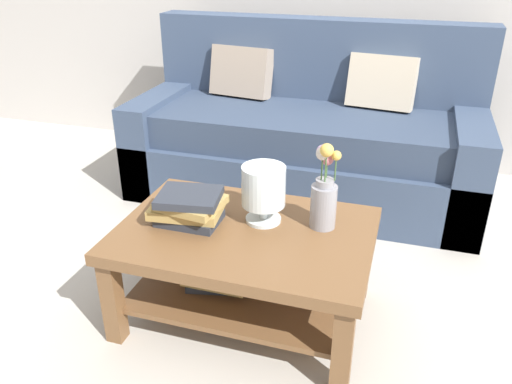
% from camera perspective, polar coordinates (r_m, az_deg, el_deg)
% --- Properties ---
extents(ground_plane, '(10.00, 10.00, 0.00)m').
position_cam_1_polar(ground_plane, '(2.67, 1.08, -8.08)').
color(ground_plane, '#B7B2A8').
extents(couch, '(2.14, 0.90, 1.06)m').
position_cam_1_polar(couch, '(3.32, 5.55, 6.06)').
color(couch, '#384760').
rests_on(couch, ground).
extents(coffee_table, '(1.04, 0.72, 0.44)m').
position_cam_1_polar(coffee_table, '(2.18, -1.44, -6.95)').
color(coffee_table, brown).
rests_on(coffee_table, ground).
extents(book_stack_main, '(0.32, 0.26, 0.14)m').
position_cam_1_polar(book_stack_main, '(2.15, -7.45, -1.63)').
color(book_stack_main, '#2D333D').
rests_on(book_stack_main, coffee_table).
extents(glass_hurricane_vase, '(0.18, 0.18, 0.25)m').
position_cam_1_polar(glass_hurricane_vase, '(2.10, 0.85, 0.42)').
color(glass_hurricane_vase, silver).
rests_on(glass_hurricane_vase, coffee_table).
extents(flower_pitcher, '(0.11, 0.11, 0.37)m').
position_cam_1_polar(flower_pitcher, '(2.08, 7.55, -0.18)').
color(flower_pitcher, gray).
rests_on(flower_pitcher, coffee_table).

